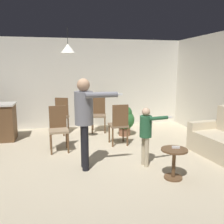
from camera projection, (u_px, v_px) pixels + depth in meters
The scene contains 12 objects.
ground at pixel (99, 163), 4.82m from camera, with size 7.68×7.68×0.00m, color beige.
wall_back at pixel (82, 83), 7.65m from camera, with size 6.40×0.10×2.70m, color silver.
side_table_by_couch at pixel (174, 160), 4.12m from camera, with size 0.44×0.44×0.52m.
person_adult at pixel (85, 114), 4.41m from camera, with size 0.83×0.48×1.66m.
person_child at pixel (146, 130), 4.60m from camera, with size 0.60×0.32×1.12m.
dining_chair_by_counter at pixel (60, 114), 6.92m from camera, with size 0.55×0.55×1.00m.
dining_chair_near_wall at pixel (119, 123), 5.86m from camera, with size 0.43×0.43×1.00m.
dining_chair_centre_back at pixel (58, 127), 5.49m from camera, with size 0.45×0.45×1.00m.
dining_chair_spare at pixel (99, 113), 7.16m from camera, with size 0.49×0.49×1.00m.
potted_plant_corner at pixel (125, 119), 6.73m from camera, with size 0.54×0.54×0.83m.
spare_remote_on_table at pixel (176, 147), 4.11m from camera, with size 0.04×0.13×0.04m, color white.
ceiling_light_pendant at pixel (68, 48), 5.31m from camera, with size 0.32×0.32×0.55m.
Camera 1 is at (-0.71, -4.51, 1.86)m, focal length 39.56 mm.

